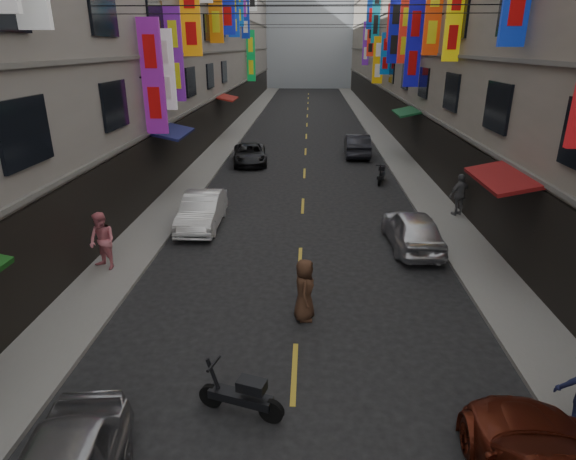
# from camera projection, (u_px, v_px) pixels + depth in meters

# --- Properties ---
(sidewalk_left) EXTENTS (2.00, 90.00, 0.12)m
(sidewalk_left) POSITION_uv_depth(u_px,v_px,m) (232.00, 135.00, 38.98)
(sidewalk_left) COLOR slate
(sidewalk_left) RESTS_ON ground
(sidewalk_right) EXTENTS (2.00, 90.00, 0.12)m
(sidewalk_right) POSITION_uv_depth(u_px,v_px,m) (381.00, 136.00, 38.49)
(sidewalk_right) COLOR slate
(sidewalk_right) RESTS_ON ground
(building_row_left) EXTENTS (10.14, 90.00, 19.00)m
(building_row_left) POSITION_uv_depth(u_px,v_px,m) (147.00, 8.00, 35.85)
(building_row_left) COLOR gray
(building_row_left) RESTS_ON ground
(building_row_right) EXTENTS (10.14, 90.00, 19.00)m
(building_row_right) POSITION_uv_depth(u_px,v_px,m) (473.00, 7.00, 34.85)
(building_row_right) COLOR gray
(building_row_right) RESTS_ON ground
(haze_block) EXTENTS (18.00, 8.00, 22.00)m
(haze_block) POSITION_uv_depth(u_px,v_px,m) (310.00, 19.00, 81.42)
(haze_block) COLOR #A9B2BD
(haze_block) RESTS_ON ground
(shop_signage) EXTENTS (14.00, 55.00, 12.03)m
(shop_signage) POSITION_uv_depth(u_px,v_px,m) (304.00, 6.00, 29.13)
(shop_signage) COLOR #0F2EB4
(shop_signage) RESTS_ON ground
(street_awnings) EXTENTS (13.99, 35.20, 0.41)m
(street_awnings) POSITION_uv_depth(u_px,v_px,m) (278.00, 132.00, 22.81)
(street_awnings) COLOR #144A13
(street_awnings) RESTS_ON ground
(overhead_cables) EXTENTS (14.00, 38.04, 1.24)m
(overhead_cables) POSITION_uv_depth(u_px,v_px,m) (307.00, 4.00, 24.41)
(overhead_cables) COLOR black
(overhead_cables) RESTS_ON ground
(lane_markings) EXTENTS (0.12, 80.20, 0.01)m
(lane_markings) POSITION_uv_depth(u_px,v_px,m) (306.00, 143.00, 35.96)
(lane_markings) COLOR gold
(lane_markings) RESTS_ON ground
(scooter_crossing) EXTENTS (1.76, 0.74, 1.14)m
(scooter_crossing) POSITION_uv_depth(u_px,v_px,m) (242.00, 396.00, 9.42)
(scooter_crossing) COLOR black
(scooter_crossing) RESTS_ON ground
(scooter_far_right) EXTENTS (0.70, 1.77, 1.14)m
(scooter_far_right) POSITION_uv_depth(u_px,v_px,m) (381.00, 174.00, 25.58)
(scooter_far_right) COLOR black
(scooter_far_right) RESTS_ON ground
(car_left_mid) EXTENTS (1.49, 4.13, 1.35)m
(car_left_mid) POSITION_uv_depth(u_px,v_px,m) (202.00, 211.00, 19.24)
(car_left_mid) COLOR white
(car_left_mid) RESTS_ON ground
(car_left_far) EXTENTS (2.52, 4.50, 1.19)m
(car_left_far) POSITION_uv_depth(u_px,v_px,m) (250.00, 154.00, 29.62)
(car_left_far) COLOR black
(car_left_far) RESTS_ON ground
(car_right_mid) EXTENTS (1.82, 4.17, 1.40)m
(car_right_mid) POSITION_uv_depth(u_px,v_px,m) (412.00, 229.00, 17.23)
(car_right_mid) COLOR silver
(car_right_mid) RESTS_ON ground
(car_right_far) EXTENTS (1.65, 4.45, 1.45)m
(car_right_far) POSITION_uv_depth(u_px,v_px,m) (357.00, 145.00, 31.63)
(car_right_far) COLOR #24242B
(car_right_far) RESTS_ON ground
(pedestrian_lfar) EXTENTS (1.10, 0.99, 1.88)m
(pedestrian_lfar) POSITION_uv_depth(u_px,v_px,m) (102.00, 241.00, 15.23)
(pedestrian_lfar) COLOR pink
(pedestrian_lfar) RESTS_ON sidewalk_left
(pedestrian_rfar) EXTENTS (1.20, 0.97, 1.78)m
(pedestrian_rfar) POSITION_uv_depth(u_px,v_px,m) (460.00, 195.00, 20.15)
(pedestrian_rfar) COLOR slate
(pedestrian_rfar) RESTS_ON sidewalk_right
(pedestrian_crossing) EXTENTS (0.58, 0.85, 1.72)m
(pedestrian_crossing) POSITION_uv_depth(u_px,v_px,m) (304.00, 290.00, 12.61)
(pedestrian_crossing) COLOR #482C1D
(pedestrian_crossing) RESTS_ON ground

